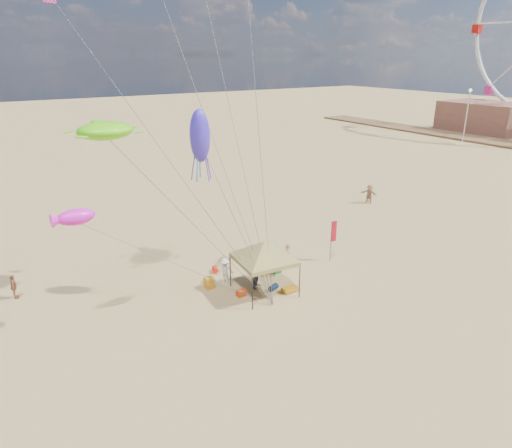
% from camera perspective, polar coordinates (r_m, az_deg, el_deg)
% --- Properties ---
extents(ground, '(280.00, 280.00, 0.00)m').
position_cam_1_polar(ground, '(25.95, 3.67, -10.27)').
color(ground, tan).
rests_on(ground, ground).
extents(canopy_tent, '(6.05, 6.05, 3.75)m').
position_cam_1_polar(canopy_tent, '(26.04, 1.04, -2.42)').
color(canopy_tent, black).
rests_on(canopy_tent, ground).
extents(feather_flag, '(0.44, 0.05, 2.89)m').
position_cam_1_polar(feather_flag, '(31.03, 9.61, -1.21)').
color(feather_flag, black).
rests_on(feather_flag, ground).
extents(cooler_red, '(0.54, 0.38, 0.38)m').
position_cam_1_polar(cooler_red, '(26.88, -1.84, -8.60)').
color(cooler_red, '#D14110').
rests_on(cooler_red, ground).
extents(cooler_blue, '(0.54, 0.38, 0.38)m').
position_cam_1_polar(cooler_blue, '(30.58, 2.54, -4.84)').
color(cooler_blue, '#155CAD').
rests_on(cooler_blue, ground).
extents(bag_navy, '(0.69, 0.54, 0.36)m').
position_cam_1_polar(bag_navy, '(27.50, 2.19, -7.91)').
color(bag_navy, '#0D1F3B').
rests_on(bag_navy, ground).
extents(bag_orange, '(0.54, 0.69, 0.36)m').
position_cam_1_polar(bag_orange, '(29.73, -5.11, -5.70)').
color(bag_orange, red).
rests_on(bag_orange, ground).
extents(chair_green, '(0.50, 0.50, 0.70)m').
position_cam_1_polar(chair_green, '(29.56, 2.55, -5.42)').
color(chair_green, '#17822C').
rests_on(chair_green, ground).
extents(chair_yellow, '(0.50, 0.50, 0.70)m').
position_cam_1_polar(chair_yellow, '(27.77, -5.86, -7.32)').
color(chair_yellow, orange).
rests_on(chair_yellow, ground).
extents(crate_grey, '(0.34, 0.30, 0.28)m').
position_cam_1_polar(crate_grey, '(27.58, 4.41, -7.98)').
color(crate_grey, slate).
rests_on(crate_grey, ground).
extents(beach_cart, '(0.90, 0.50, 0.24)m').
position_cam_1_polar(beach_cart, '(27.34, 4.22, -8.09)').
color(beach_cart, '#C57E15').
rests_on(beach_cart, ground).
extents(person_near_a, '(0.71, 0.54, 1.74)m').
position_cam_1_polar(person_near_a, '(29.93, 3.90, -4.01)').
color(person_near_a, tan).
rests_on(person_near_a, ground).
extents(person_near_b, '(1.15, 1.10, 1.86)m').
position_cam_1_polar(person_near_b, '(27.50, 0.31, -6.14)').
color(person_near_b, '#383C4C').
rests_on(person_near_b, ground).
extents(person_near_c, '(1.17, 0.95, 1.58)m').
position_cam_1_polar(person_near_c, '(28.18, -3.89, -5.81)').
color(person_near_c, silver).
rests_on(person_near_c, ground).
extents(person_far_a, '(0.43, 0.89, 1.47)m').
position_cam_1_polar(person_far_a, '(29.81, -28.01, -6.94)').
color(person_far_a, '#9D5A3C').
rests_on(person_far_a, ground).
extents(person_far_c, '(1.11, 1.74, 1.80)m').
position_cam_1_polar(person_far_c, '(44.40, 13.95, 3.68)').
color(person_far_c, tan).
rests_on(person_far_c, ground).
extents(building_north, '(10.00, 14.00, 5.20)m').
position_cam_1_polar(building_north, '(94.22, 26.69, 11.83)').
color(building_north, '#8C5947').
rests_on(building_north, ground).
extents(lamp_north, '(0.50, 0.50, 8.25)m').
position_cam_1_polar(lamp_north, '(81.67, 24.95, 13.17)').
color(lamp_north, silver).
rests_on(lamp_north, ground).
extents(turtle_kite, '(3.48, 3.03, 1.00)m').
position_cam_1_polar(turtle_kite, '(26.32, -18.32, 11.00)').
color(turtle_kite, '#67E711').
rests_on(turtle_kite, ground).
extents(fish_kite, '(1.77, 0.96, 0.77)m').
position_cam_1_polar(fish_kite, '(22.84, -21.55, 0.84)').
color(fish_kite, '#FF19DA').
rests_on(fish_kite, ground).
extents(squid_kite, '(1.38, 1.38, 2.81)m').
position_cam_1_polar(squid_kite, '(24.53, -7.03, 10.87)').
color(squid_kite, '#412CCD').
rests_on(squid_kite, ground).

